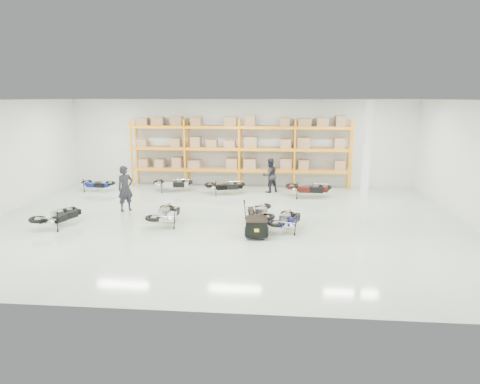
# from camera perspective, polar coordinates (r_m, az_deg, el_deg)

# --- Properties ---
(room) EXTENTS (18.00, 18.00, 18.00)m
(room) POSITION_cam_1_polar(r_m,az_deg,el_deg) (15.74, -2.13, 3.96)
(room) COLOR #A8BCA8
(room) RESTS_ON ground
(pallet_rack) EXTENTS (11.28, 0.98, 3.62)m
(pallet_rack) POSITION_cam_1_polar(r_m,az_deg,el_deg) (22.10, -0.03, 6.46)
(pallet_rack) COLOR orange
(pallet_rack) RESTS_ON ground
(structural_column) EXTENTS (0.25, 0.25, 4.50)m
(structural_column) POSITION_cam_1_polar(r_m,az_deg,el_deg) (16.43, 16.43, 3.82)
(structural_column) COLOR white
(structural_column) RESTS_ON ground
(moto_blue_centre) EXTENTS (1.30, 1.79, 1.05)m
(moto_blue_centre) POSITION_cam_1_polar(r_m,az_deg,el_deg) (15.10, 6.32, -3.30)
(moto_blue_centre) COLOR #070A47
(moto_blue_centre) RESTS_ON ground
(moto_silver_left) EXTENTS (1.01, 1.80, 1.12)m
(moto_silver_left) POSITION_cam_1_polar(r_m,az_deg,el_deg) (15.89, -9.82, -2.48)
(moto_silver_left) COLOR silver
(moto_silver_left) RESTS_ON ground
(moto_black_far_left) EXTENTS (1.40, 1.92, 1.12)m
(moto_black_far_left) POSITION_cam_1_polar(r_m,az_deg,el_deg) (16.73, -23.07, -2.56)
(moto_black_far_left) COLOR black
(moto_black_far_left) RESTS_ON ground
(moto_touring_right) EXTENTS (1.09, 1.89, 1.17)m
(moto_touring_right) POSITION_cam_1_polar(r_m,az_deg,el_deg) (15.82, 2.53, -2.29)
(moto_touring_right) COLOR black
(moto_touring_right) RESTS_ON ground
(trailer) EXTENTS (0.79, 1.51, 0.63)m
(trailer) POSITION_cam_1_polar(r_m,az_deg,el_deg) (14.34, 2.23, -4.63)
(trailer) COLOR black
(trailer) RESTS_ON ground
(moto_back_a) EXTENTS (1.65, 0.99, 1.01)m
(moto_back_a) POSITION_cam_1_polar(r_m,az_deg,el_deg) (22.45, -18.62, 1.30)
(moto_back_a) COLOR navy
(moto_back_a) RESTS_ON ground
(moto_back_b) EXTENTS (1.78, 1.02, 1.10)m
(moto_back_b) POSITION_cam_1_polar(r_m,az_deg,el_deg) (21.48, -9.00, 1.43)
(moto_back_b) COLOR #B0B4BA
(moto_back_b) RESTS_ON ground
(moto_back_c) EXTENTS (1.85, 1.18, 1.11)m
(moto_back_c) POSITION_cam_1_polar(r_m,az_deg,el_deg) (20.65, -2.00, 1.15)
(moto_back_c) COLOR black
(moto_back_c) RESTS_ON ground
(moto_back_d) EXTENTS (1.91, 1.04, 1.20)m
(moto_back_d) POSITION_cam_1_polar(r_m,az_deg,el_deg) (20.17, 9.12, 0.86)
(moto_back_d) COLOR #3B0E0B
(moto_back_d) RESTS_ON ground
(person_left) EXTENTS (0.80, 0.80, 1.87)m
(person_left) POSITION_cam_1_polar(r_m,az_deg,el_deg) (18.12, -15.03, 0.45)
(person_left) COLOR black
(person_left) RESTS_ON ground
(person_back) EXTENTS (1.04, 0.98, 1.69)m
(person_back) POSITION_cam_1_polar(r_m,az_deg,el_deg) (21.03, 3.99, 2.23)
(person_back) COLOR black
(person_back) RESTS_ON ground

